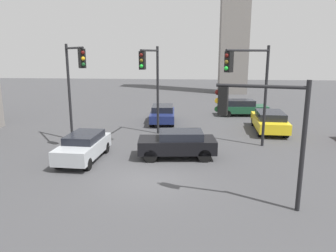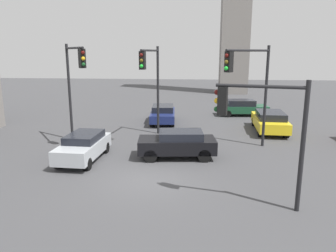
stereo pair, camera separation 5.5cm
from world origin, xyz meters
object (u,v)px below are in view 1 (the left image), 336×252
traffic_light_2 (260,118)px  traffic_light_4 (151,74)px  traffic_light_1 (75,74)px  car_5 (84,146)px  traffic_light_0 (250,77)px  car_6 (242,107)px  car_2 (163,114)px  car_3 (178,143)px  car_1 (269,121)px

traffic_light_2 → traffic_light_4: (-4.98, 8.67, 0.88)m
traffic_light_2 → traffic_light_4: 10.04m
traffic_light_1 → car_5: bearing=-11.4°
traffic_light_0 → traffic_light_1: traffic_light_1 is taller
traffic_light_2 → car_6: bearing=-82.5°
traffic_light_0 → car_2: traffic_light_0 is taller
traffic_light_1 → car_3: bearing=35.9°
traffic_light_2 → car_1: (2.88, 11.43, -2.46)m
car_1 → car_3: bearing=138.8°
car_2 → car_5: bearing=-22.1°
traffic_light_4 → car_2: (0.16, 4.98, -3.38)m
car_1 → car_3: size_ratio=1.17×
car_2 → car_6: car_6 is taller
car_2 → car_1: bearing=69.8°
car_5 → traffic_light_1: bearing=-152.4°
traffic_light_1 → traffic_light_2: (9.14, -6.99, -0.95)m
traffic_light_1 → car_6: size_ratio=1.37×
traffic_light_1 → traffic_light_4: (4.16, 1.68, -0.07)m
car_2 → car_6: 7.49m
traffic_light_2 → car_5: bearing=-15.4°
traffic_light_0 → car_5: (-8.46, -2.22, -3.38)m
car_5 → traffic_light_2: bearing=63.5°
traffic_light_0 → car_1: bearing=-162.7°
traffic_light_0 → car_1: size_ratio=1.20×
car_3 → car_5: (-4.75, -0.82, -0.04)m
car_1 → traffic_light_1: bearing=112.6°
traffic_light_2 → car_1: traffic_light_2 is taller
car_2 → car_5: car_5 is taller
traffic_light_4 → traffic_light_1: bearing=-59.7°
traffic_light_4 → car_6: 11.41m
traffic_light_2 → car_6: 17.51m
car_1 → car_3: 8.71m
traffic_light_1 → traffic_light_2: traffic_light_1 is taller
traffic_light_1 → car_3: size_ratio=1.42×
traffic_light_0 → car_3: traffic_light_0 is taller
car_5 → car_3: bearing=102.0°
traffic_light_2 → car_1: size_ratio=0.94×
car_3 → car_5: 4.82m
car_2 → car_6: (6.57, 3.59, 0.00)m
traffic_light_2 → traffic_light_4: size_ratio=0.78×
traffic_light_2 → traffic_light_0: bearing=-82.0°
traffic_light_0 → car_5: 9.38m
car_5 → car_6: car_6 is taller
traffic_light_0 → car_5: size_ratio=1.43×
car_3 → traffic_light_0: bearing=-165.5°
traffic_light_4 → car_5: 6.23m
traffic_light_4 → car_6: traffic_light_4 is taller
traffic_light_1 → traffic_light_4: bearing=75.2°
car_3 → car_2: bearing=-84.7°
car_2 → car_3: size_ratio=1.04×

